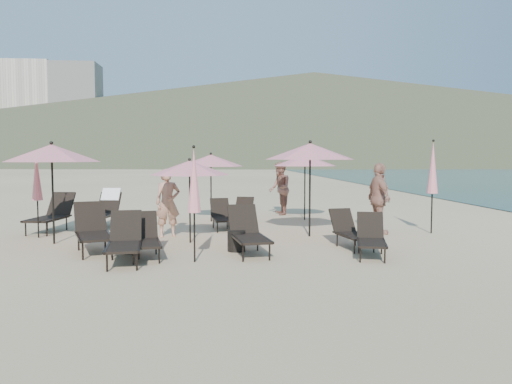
{
  "coord_description": "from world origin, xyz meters",
  "views": [
    {
      "loc": [
        -1.08,
        -10.52,
        2.08
      ],
      "look_at": [
        0.02,
        3.5,
        1.1
      ],
      "focal_mm": 35.0,
      "sensor_mm": 36.0,
      "label": 1
    }
  ],
  "objects": [
    {
      "name": "side_table_1",
      "position": [
        -0.66,
        0.43,
        0.23
      ],
      "size": [
        0.4,
        0.4,
        0.46
      ],
      "primitive_type": "cylinder",
      "color": "black",
      "rests_on": "ground"
    },
    {
      "name": "lounger_0",
      "position": [
        -3.81,
        0.63,
        0.49
      ],
      "size": [
        1.25,
        1.95,
        1.05
      ],
      "rotation": [
        0.0,
        0.0,
        0.33
      ],
      "color": "black",
      "rests_on": "ground"
    },
    {
      "name": "beachgoer_c",
      "position": [
        3.3,
        2.62,
        0.96
      ],
      "size": [
        0.62,
        1.18,
        1.93
      ],
      "primitive_type": "imported",
      "rotation": [
        0.0,
        0.0,
        1.71
      ],
      "color": "#AE7762",
      "rests_on": "ground"
    },
    {
      "name": "side_table_0",
      "position": [
        -2.99,
        0.38,
        0.24
      ],
      "size": [
        0.36,
        0.36,
        0.49
      ],
      "primitive_type": "cylinder",
      "color": "black",
      "rests_on": "ground"
    },
    {
      "name": "lounger_6",
      "position": [
        -5.7,
        3.78,
        0.5
      ],
      "size": [
        0.98,
        1.93,
        1.06
      ],
      "rotation": [
        0.0,
        0.0,
        -0.16
      ],
      "color": "black",
      "rests_on": "ground"
    },
    {
      "name": "umbrella_closed_0",
      "position": [
        -1.53,
        -0.65,
        1.61
      ],
      "size": [
        0.27,
        0.27,
        2.32
      ],
      "color": "black",
      "rests_on": "ground"
    },
    {
      "name": "umbrella_open_3",
      "position": [
        -1.27,
        5.63,
        1.98
      ],
      "size": [
        2.08,
        2.08,
        2.24
      ],
      "color": "black",
      "rests_on": "ground"
    },
    {
      "name": "hotel_skyline",
      "position": [
        -93.62,
        271.21,
        24.18
      ],
      "size": [
        109.0,
        82.0,
        55.0
      ],
      "color": "beige",
      "rests_on": "ground"
    },
    {
      "name": "umbrella_closed_2",
      "position": [
        -5.7,
        2.68,
        1.58
      ],
      "size": [
        0.27,
        0.27,
        2.27
      ],
      "color": "black",
      "rests_on": "ground"
    },
    {
      "name": "umbrella_open_2",
      "position": [
        1.35,
        2.36,
        2.23
      ],
      "size": [
        2.35,
        2.35,
        2.52
      ],
      "color": "black",
      "rests_on": "ground"
    },
    {
      "name": "umbrella_open_0",
      "position": [
        -5.0,
        1.73,
        2.18
      ],
      "size": [
        2.29,
        2.29,
        2.46
      ],
      "color": "black",
      "rests_on": "ground"
    },
    {
      "name": "lounger_9",
      "position": [
        -0.37,
        4.45,
        0.4
      ],
      "size": [
        0.96,
        1.57,
        0.85
      ],
      "rotation": [
        0.0,
        0.0,
        -0.29
      ],
      "color": "black",
      "rests_on": "ground"
    },
    {
      "name": "lounger_2",
      "position": [
        -2.59,
        -0.07,
        0.42
      ],
      "size": [
        0.87,
        1.65,
        0.9
      ],
      "rotation": [
        0.0,
        0.0,
        0.18
      ],
      "color": "black",
      "rests_on": "ground"
    },
    {
      "name": "volcanic_headland",
      "position": [
        71.37,
        302.62,
        26.49
      ],
      "size": [
        690.0,
        690.0,
        55.0
      ],
      "color": "brown",
      "rests_on": "ground"
    },
    {
      "name": "beachgoer_a",
      "position": [
        -2.37,
        2.61,
        0.89
      ],
      "size": [
        0.74,
        0.58,
        1.78
      ],
      "primitive_type": "imported",
      "rotation": [
        0.0,
        0.0,
        0.26
      ],
      "color": "tan",
      "rests_on": "ground"
    },
    {
      "name": "umbrella_open_1",
      "position": [
        -1.74,
        1.61,
        1.82
      ],
      "size": [
        1.92,
        1.92,
        2.06
      ],
      "color": "black",
      "rests_on": "ground"
    },
    {
      "name": "lounger_1",
      "position": [
        -2.91,
        -0.57,
        0.45
      ],
      "size": [
        0.83,
        1.75,
        0.97
      ],
      "rotation": [
        0.0,
        0.0,
        0.12
      ],
      "color": "black",
      "rests_on": "ground"
    },
    {
      "name": "umbrella_open_4",
      "position": [
        1.82,
        5.75,
        1.98
      ],
      "size": [
        2.08,
        2.08,
        2.24
      ],
      "color": "black",
      "rests_on": "ground"
    },
    {
      "name": "umbrella_closed_1",
      "position": [
        4.78,
        2.62,
        1.78
      ],
      "size": [
        0.3,
        0.3,
        2.57
      ],
      "color": "black",
      "rests_on": "ground"
    },
    {
      "name": "lounger_7",
      "position": [
        -4.46,
        4.71,
        0.53
      ],
      "size": [
        0.88,
        1.86,
        1.12
      ],
      "rotation": [
        0.0,
        0.0,
        -0.13
      ],
      "color": "black",
      "rests_on": "ground"
    },
    {
      "name": "lounger_4",
      "position": [
        1.99,
        0.66,
        0.4
      ],
      "size": [
        0.81,
        1.55,
        0.85
      ],
      "rotation": [
        0.0,
        0.0,
        0.17
      ],
      "color": "black",
      "rests_on": "ground"
    },
    {
      "name": "lounger_3",
      "position": [
        -0.42,
        0.14,
        0.47
      ],
      "size": [
        0.91,
        1.82,
        1.0
      ],
      "rotation": [
        0.0,
        0.0,
        0.14
      ],
      "color": "black",
      "rests_on": "ground"
    },
    {
      "name": "ground",
      "position": [
        0.0,
        0.0,
        0.0
      ],
      "size": [
        800.0,
        800.0,
        0.0
      ],
      "primitive_type": "plane",
      "color": "#D6BA8C",
      "rests_on": "ground"
    },
    {
      "name": "lounger_5",
      "position": [
        2.15,
        -0.33,
        0.41
      ],
      "size": [
        0.94,
        1.61,
        0.87
      ],
      "rotation": [
        0.0,
        0.0,
        -0.26
      ],
      "color": "black",
      "rests_on": "ground"
    },
    {
      "name": "beachgoer_b",
      "position": [
        1.19,
        7.34,
        0.96
      ],
      "size": [
        0.76,
        0.96,
        1.92
      ],
      "primitive_type": "imported",
      "rotation": [
        0.0,
        0.0,
        -1.54
      ],
      "color": "#925C4B",
      "rests_on": "ground"
    },
    {
      "name": "lounger_8",
      "position": [
        -0.93,
        3.89,
        0.4
      ],
      "size": [
        0.75,
        1.54,
        0.85
      ],
      "rotation": [
        0.0,
        0.0,
        0.13
      ],
      "color": "black",
      "rests_on": "ground"
    }
  ]
}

